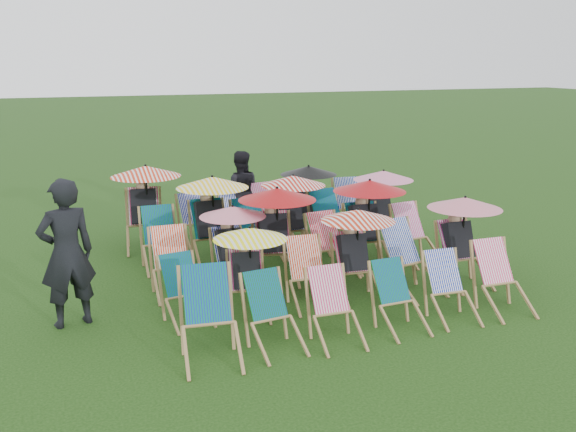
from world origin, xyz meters
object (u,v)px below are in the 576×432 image
object	(u,v)px
deckchair_29	(352,205)
person_left	(67,253)
deckchair_5	(504,279)
person_rear	(240,192)
deckchair_0	(210,318)

from	to	relation	value
deckchair_29	person_left	size ratio (longest dim) A/B	0.51
deckchair_5	person_rear	world-z (taller)	person_rear
deckchair_0	deckchair_29	bearing A→B (deg)	55.46
person_rear	deckchair_0	bearing A→B (deg)	87.00
deckchair_0	deckchair_5	world-z (taller)	deckchair_0
deckchair_0	person_left	world-z (taller)	person_left
deckchair_5	person_rear	xyz separation A→B (m)	(-2.11, 5.09, 0.34)
person_left	person_rear	world-z (taller)	person_left
person_left	person_rear	xyz separation A→B (m)	(3.29, 3.53, -0.15)
person_left	deckchair_5	bearing A→B (deg)	150.65
deckchair_5	deckchair_29	world-z (taller)	deckchair_29
deckchair_29	person_rear	bearing A→B (deg)	172.83
deckchair_0	person_rear	world-z (taller)	person_rear
deckchair_0	deckchair_5	bearing A→B (deg)	6.87
deckchair_0	deckchair_29	distance (m)	6.07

